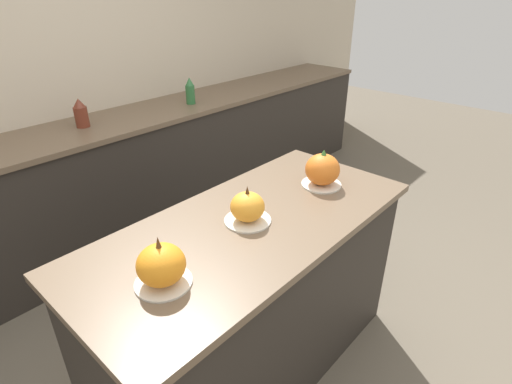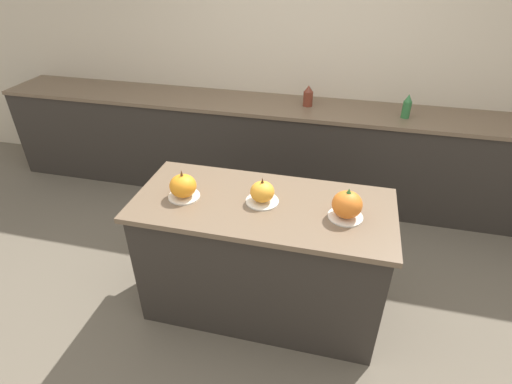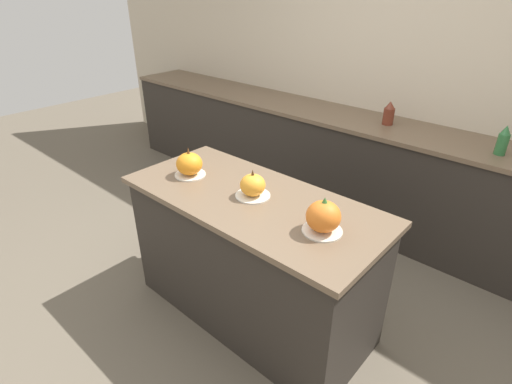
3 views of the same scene
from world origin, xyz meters
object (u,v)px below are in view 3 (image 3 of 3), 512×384
pumpkin_cake_center (253,186)px  bottle_short (389,113)px  bottle_tall (503,141)px  pumpkin_cake_left (189,165)px  pumpkin_cake_right (323,217)px

pumpkin_cake_center → bottle_short: (0.07, 1.57, 0.08)m
bottle_tall → pumpkin_cake_center: bearing=-121.8°
pumpkin_cake_center → bottle_short: 1.58m
pumpkin_cake_left → pumpkin_cake_center: (0.49, 0.06, -0.01)m
pumpkin_cake_center → pumpkin_cake_right: size_ratio=1.00×
pumpkin_cake_center → bottle_tall: (0.92, 1.48, 0.09)m
pumpkin_cake_center → bottle_tall: bottle_tall is taller
pumpkin_cake_left → pumpkin_cake_right: (0.99, 0.02, 0.01)m
pumpkin_cake_right → bottle_tall: 1.58m
pumpkin_cake_center → pumpkin_cake_right: 0.50m
pumpkin_cake_center → pumpkin_cake_right: (0.50, -0.04, 0.02)m
pumpkin_cake_right → bottle_short: bottle_short is taller
pumpkin_cake_left → bottle_short: bearing=71.3°
bottle_tall → bottle_short: (-0.85, 0.09, -0.01)m
pumpkin_cake_left → pumpkin_cake_right: pumpkin_cake_right is taller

